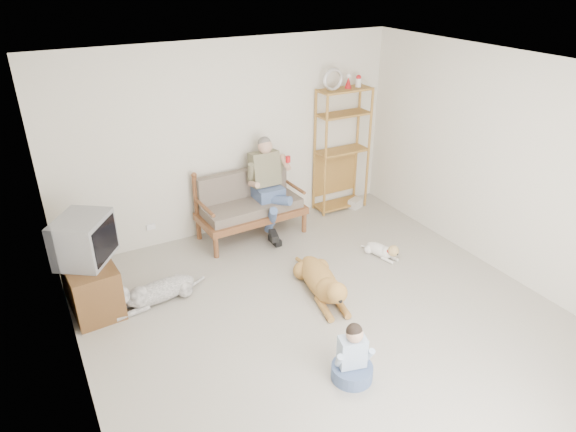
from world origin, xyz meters
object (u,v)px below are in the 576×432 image
tv_stand (90,284)px  golden_retriever (323,282)px  etagere (342,149)px  loveseat (249,203)px

tv_stand → golden_retriever: bearing=-27.6°
etagere → golden_retriever: (-1.53, -1.94, -0.81)m
loveseat → tv_stand: size_ratio=1.64×
loveseat → tv_stand: (-2.33, -0.75, -0.19)m
golden_retriever → loveseat: bearing=104.5°
tv_stand → golden_retriever: tv_stand is taller
loveseat → tv_stand: loveseat is taller
loveseat → golden_retriever: (0.11, -1.81, -0.31)m
loveseat → golden_retriever: bearing=-89.2°
loveseat → etagere: size_ratio=0.69×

